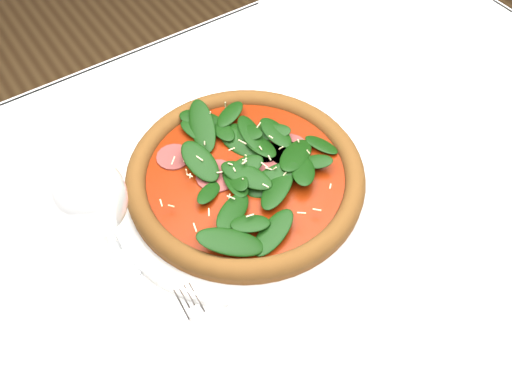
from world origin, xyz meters
TOP-DOWN VIEW (x-y plane):
  - dining_table at (0.00, 0.00)m, footprint 1.21×0.81m
  - plate at (-0.02, 0.05)m, footprint 0.37×0.37m
  - pizza at (-0.02, 0.05)m, footprint 0.34×0.34m
  - wine_glass at (-0.22, 0.04)m, footprint 0.08×0.08m
  - napkin at (-0.18, -0.13)m, footprint 0.16×0.08m
  - fork at (-0.17, -0.10)m, footprint 0.03×0.15m
  - saucer_far at (0.28, 0.34)m, footprint 0.13×0.13m

SIDE VIEW (x-z plane):
  - dining_table at x=0.00m, z-range 0.27..1.02m
  - saucer_far at x=0.28m, z-range 0.75..0.76m
  - napkin at x=-0.18m, z-range 0.75..0.76m
  - plate at x=-0.02m, z-range 0.75..0.77m
  - fork at x=-0.17m, z-range 0.76..0.77m
  - pizza at x=-0.02m, z-range 0.76..0.80m
  - wine_glass at x=-0.22m, z-range 0.79..0.98m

